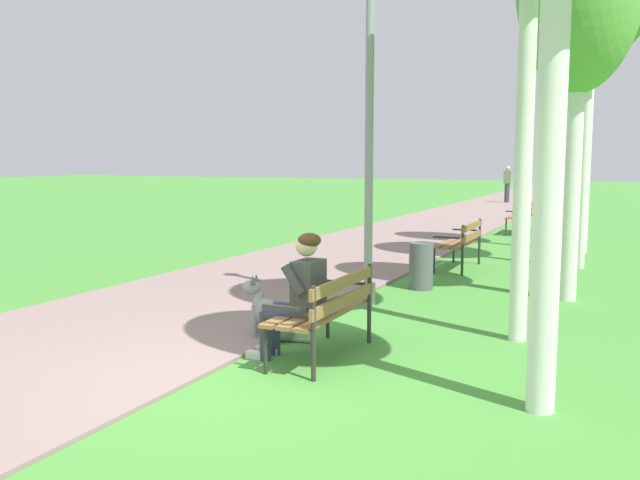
{
  "coord_description": "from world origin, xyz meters",
  "views": [
    {
      "loc": [
        3.06,
        -4.91,
        1.93
      ],
      "look_at": [
        -0.59,
        3.01,
        0.9
      ],
      "focal_mm": 38.16,
      "sensor_mm": 36.0,
      "label": 1
    }
  ],
  "objects": [
    {
      "name": "ground_plane",
      "position": [
        0.0,
        0.0,
        0.0
      ],
      "size": [
        120.0,
        120.0,
        0.0
      ],
      "primitive_type": "plane",
      "color": "#478E38"
    },
    {
      "name": "paved_path",
      "position": [
        -2.17,
        24.0,
        0.02
      ],
      "size": [
        3.67,
        60.0,
        0.04
      ],
      "primitive_type": "cube",
      "color": "gray",
      "rests_on": "ground"
    },
    {
      "name": "park_bench_near",
      "position": [
        0.4,
        1.01,
        0.51
      ],
      "size": [
        0.55,
        1.5,
        0.85
      ],
      "color": "olive",
      "rests_on": "ground"
    },
    {
      "name": "park_bench_mid",
      "position": [
        0.33,
        6.98,
        0.51
      ],
      "size": [
        0.55,
        1.5,
        0.85
      ],
      "color": "olive",
      "rests_on": "ground"
    },
    {
      "name": "park_bench_far",
      "position": [
        0.46,
        13.36,
        0.51
      ],
      "size": [
        0.55,
        1.5,
        0.85
      ],
      "color": "olive",
      "rests_on": "ground"
    },
    {
      "name": "person_seated_on_near_bench",
      "position": [
        0.2,
        0.8,
        0.68
      ],
      "size": [
        0.74,
        0.49,
        1.25
      ],
      "color": "#33384C",
      "rests_on": "ground"
    },
    {
      "name": "dog_grey",
      "position": [
        -0.41,
        1.36,
        0.26
      ],
      "size": [
        0.83,
        0.31,
        0.71
      ],
      "color": "gray",
      "rests_on": "ground"
    },
    {
      "name": "lamp_post_near",
      "position": [
        -0.09,
        3.43,
        2.41
      ],
      "size": [
        0.24,
        0.24,
        4.67
      ],
      "color": "gray",
      "rests_on": "ground"
    },
    {
      "name": "litter_bin",
      "position": [
        0.23,
        4.85,
        0.35
      ],
      "size": [
        0.36,
        0.36,
        0.7
      ],
      "primitive_type": "cylinder",
      "color": "#515156",
      "rests_on": "ground"
    },
    {
      "name": "pedestrian_distant",
      "position": [
        -2.03,
        25.99,
        0.84
      ],
      "size": [
        0.32,
        0.22,
        1.65
      ],
      "color": "#383842",
      "rests_on": "ground"
    }
  ]
}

